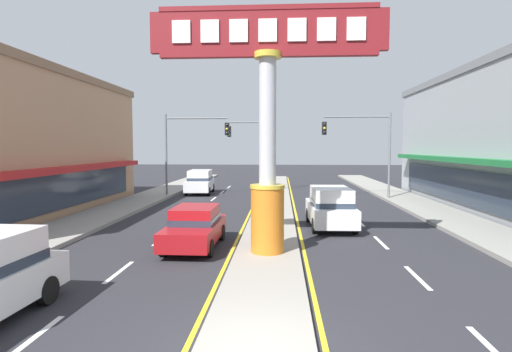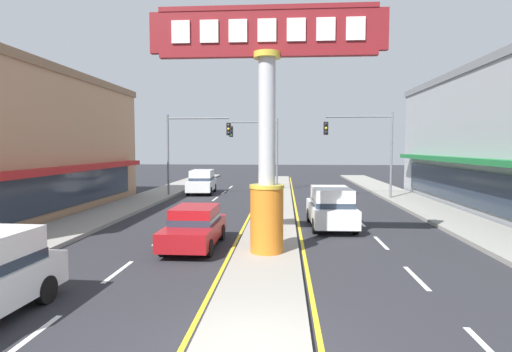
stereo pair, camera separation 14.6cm
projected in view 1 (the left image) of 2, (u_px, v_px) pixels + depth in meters
median_strip at (273, 207)px, 25.39m from camera, size 2.26×52.00×0.14m
sidewalk_left at (114, 211)px, 23.96m from camera, size 2.98×60.00×0.18m
sidewalk_right at (439, 214)px, 22.85m from camera, size 2.98×60.00×0.18m
lane_markings at (273, 212)px, 24.05m from camera, size 9.00×52.00×0.01m
district_sign at (268, 120)px, 14.04m from camera, size 7.97×1.20×8.35m
traffic_light_left_side at (189, 141)px, 30.69m from camera, size 4.86×0.46×6.20m
traffic_light_right_side at (365, 140)px, 29.19m from camera, size 4.86×0.46×6.20m
traffic_light_median_far at (258, 142)px, 35.55m from camera, size 4.20×0.46×6.20m
sedan_near_right_lane at (195, 226)px, 15.58m from camera, size 1.87×4.32×1.53m
suv_far_right_lane at (200, 181)px, 33.45m from camera, size 2.15×4.69×1.90m
suv_near_left_lane at (330, 207)px, 19.32m from camera, size 2.06×4.65×1.90m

